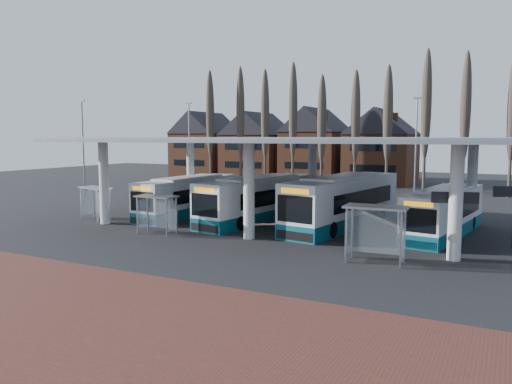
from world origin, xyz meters
The scene contains 17 objects.
ground centered at (0.00, 0.00, 0.00)m, with size 140.00×140.00×0.00m, color black.
brick_strip centered at (0.00, -12.00, 0.01)m, with size 70.00×10.00×0.03m, color #592A23.
station_canopy centered at (0.00, 8.00, 5.68)m, with size 32.00×16.00×6.34m.
poplar_row centered at (0.00, 33.00, 8.78)m, with size 45.10×1.10×14.50m.
townhouse_row centered at (-15.75, 44.00, 5.94)m, with size 36.80×10.30×12.25m.
lamp_post_a centered at (-18.00, 22.00, 5.34)m, with size 0.80×0.16×10.17m.
lamp_post_b centered at (6.00, 26.00, 5.34)m, with size 0.80×0.16×10.17m.
lamp_post_d centered at (-26.00, 14.00, 5.34)m, with size 0.80×0.16×10.17m.
bus_0 centered at (-8.86, 8.78, 1.49)m, with size 2.68×11.39×3.15m.
bus_1 centered at (-2.46, 8.77, 1.60)m, with size 4.48×12.47×3.39m.
bus_2 centered at (3.97, 9.36, 1.72)m, with size 4.80×13.42×3.65m.
bus_3 centered at (10.72, 9.49, 1.44)m, with size 3.91×11.25×3.06m.
shelter_0 centered at (-13.87, 3.59, 1.84)m, with size 2.98×2.01×2.53m.
shelter_1 centered at (-6.14, 1.26, 1.84)m, with size 2.76×1.42×2.53m.
shelter_2 centered at (8.49, 0.30, 2.11)m, with size 3.19×1.70×2.90m.
info_sign_0 centered at (11.91, 2.93, 2.94)m, with size 2.29×0.83×3.51m.
barrier centered at (0.48, 3.15, 0.77)m, with size 1.82×0.97×1.00m.
Camera 1 is at (14.47, -24.66, 6.35)m, focal length 35.00 mm.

